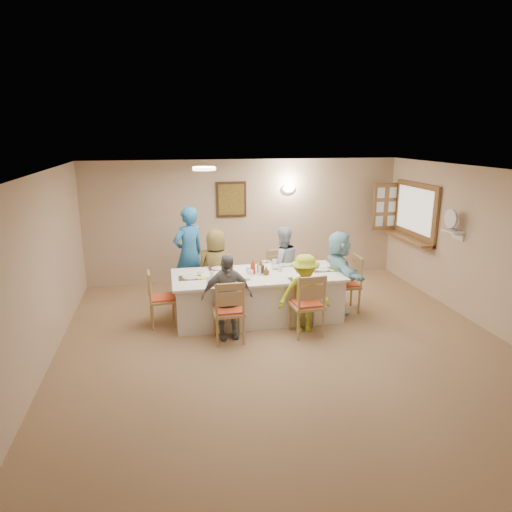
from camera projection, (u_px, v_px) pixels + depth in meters
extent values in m
plane|color=#916F4F|center=(289.00, 352.00, 6.47)|extent=(7.00, 7.00, 0.00)
plane|color=tan|center=(245.00, 221.00, 9.46)|extent=(6.50, 0.00, 6.50)
plane|color=tan|center=(443.00, 424.00, 2.83)|extent=(6.50, 0.00, 6.50)
plane|color=tan|center=(33.00, 282.00, 5.53)|extent=(0.00, 7.00, 7.00)
plane|color=tan|center=(502.00, 255.00, 6.77)|extent=(0.00, 7.00, 7.00)
plane|color=white|center=(293.00, 174.00, 5.82)|extent=(7.00, 7.00, 0.00)
cube|color=#402616|center=(231.00, 199.00, 9.26)|extent=(0.62, 0.04, 0.72)
cube|color=black|center=(231.00, 200.00, 9.23)|extent=(0.52, 0.02, 0.62)
ellipsoid|color=white|center=(289.00, 188.00, 9.41)|extent=(0.26, 0.09, 0.18)
cylinder|color=white|center=(204.00, 169.00, 7.06)|extent=(0.36, 0.36, 0.05)
cube|color=brown|center=(416.00, 212.00, 8.97)|extent=(0.06, 1.50, 1.15)
cube|color=brown|center=(408.00, 238.00, 9.08)|extent=(0.30, 1.50, 0.05)
cube|color=brown|center=(385.00, 207.00, 9.64)|extent=(0.55, 0.04, 1.00)
cube|color=white|center=(453.00, 231.00, 7.70)|extent=(0.22, 0.36, 0.03)
cube|color=silver|center=(257.00, 296.00, 7.60)|extent=(2.78, 1.18, 0.76)
imported|color=brown|center=(216.00, 268.00, 8.05)|extent=(0.76, 0.56, 1.39)
imported|color=#A6B6C7|center=(282.00, 264.00, 8.28)|extent=(0.81, 0.70, 1.39)
imported|color=gray|center=(227.00, 296.00, 6.77)|extent=(0.80, 0.39, 1.32)
imported|color=#C0D62B|center=(304.00, 293.00, 7.01)|extent=(0.88, 0.60, 1.24)
imported|color=#98D7E3|center=(339.00, 272.00, 7.78)|extent=(1.33, 0.46, 1.42)
imported|color=#266FAD|center=(189.00, 253.00, 8.36)|extent=(0.99, 0.97, 1.73)
cube|color=#472B19|center=(225.00, 284.00, 6.99)|extent=(0.35, 0.26, 0.01)
cylinder|color=white|center=(225.00, 283.00, 6.99)|extent=(0.23, 0.23, 0.01)
cube|color=yellow|center=(237.00, 284.00, 6.97)|extent=(0.14, 0.14, 0.01)
cube|color=#472B19|center=(300.00, 279.00, 7.22)|extent=(0.33, 0.25, 0.01)
cylinder|color=white|center=(300.00, 279.00, 7.21)|extent=(0.22, 0.22, 0.01)
cube|color=yellow|center=(312.00, 279.00, 7.20)|extent=(0.14, 0.14, 0.01)
cube|color=#472B19|center=(218.00, 269.00, 7.78)|extent=(0.33, 0.24, 0.01)
cylinder|color=white|center=(218.00, 268.00, 7.78)|extent=(0.23, 0.23, 0.01)
cube|color=yellow|center=(229.00, 269.00, 7.77)|extent=(0.15, 0.15, 0.01)
cube|color=#472B19|center=(286.00, 265.00, 8.01)|extent=(0.33, 0.24, 0.01)
cylinder|color=white|center=(286.00, 264.00, 8.01)|extent=(0.24, 0.24, 0.01)
cube|color=yellow|center=(297.00, 265.00, 8.00)|extent=(0.14, 0.14, 0.01)
cube|color=#472B19|center=(190.00, 278.00, 7.29)|extent=(0.37, 0.27, 0.01)
cylinder|color=white|center=(190.00, 277.00, 7.29)|extent=(0.25, 0.25, 0.02)
cube|color=yellow|center=(202.00, 278.00, 7.28)|extent=(0.14, 0.14, 0.01)
cube|color=#472B19|center=(322.00, 270.00, 7.71)|extent=(0.35, 0.26, 0.01)
cylinder|color=white|center=(322.00, 269.00, 7.71)|extent=(0.24, 0.24, 0.01)
cube|color=yellow|center=(333.00, 270.00, 7.70)|extent=(0.15, 0.15, 0.01)
imported|color=white|center=(210.00, 280.00, 7.05)|extent=(0.14, 0.14, 0.09)
imported|color=white|center=(275.00, 262.00, 8.04)|extent=(0.17, 0.17, 0.09)
imported|color=white|center=(245.00, 278.00, 7.23)|extent=(0.34, 0.34, 0.05)
imported|color=white|center=(276.00, 267.00, 7.78)|extent=(0.26, 0.26, 0.06)
imported|color=#BB2F10|center=(253.00, 267.00, 7.49)|extent=(0.16, 0.16, 0.24)
imported|color=#523716|center=(261.00, 267.00, 7.53)|extent=(0.14, 0.15, 0.21)
imported|color=#523716|center=(266.00, 271.00, 7.45)|extent=(0.12, 0.12, 0.14)
cylinder|color=silver|center=(248.00, 270.00, 7.51)|extent=(0.07, 0.07, 0.10)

